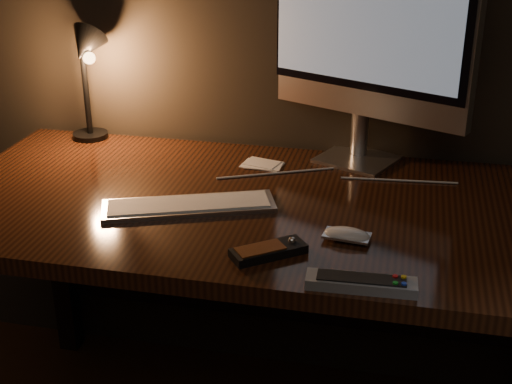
% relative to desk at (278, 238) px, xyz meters
% --- Properties ---
extents(desk, '(1.60, 0.75, 0.75)m').
position_rel_desk_xyz_m(desk, '(0.00, 0.00, 0.00)').
color(desk, black).
rests_on(desk, ground).
extents(monitor, '(0.55, 0.27, 0.61)m').
position_rel_desk_xyz_m(monitor, '(0.17, 0.24, 0.49)').
color(monitor, silver).
rests_on(monitor, desk).
extents(keyboard, '(0.41, 0.25, 0.01)m').
position_rel_desk_xyz_m(keyboard, '(-0.18, -0.14, 0.14)').
color(keyboard, silver).
rests_on(keyboard, desk).
extents(mouse, '(0.10, 0.06, 0.02)m').
position_rel_desk_xyz_m(mouse, '(0.19, -0.22, 0.14)').
color(mouse, white).
rests_on(mouse, desk).
extents(media_remote, '(0.16, 0.14, 0.03)m').
position_rel_desk_xyz_m(media_remote, '(0.04, -0.32, 0.14)').
color(media_remote, black).
rests_on(media_remote, desk).
extents(tv_remote, '(0.21, 0.06, 0.03)m').
position_rel_desk_xyz_m(tv_remote, '(0.23, -0.41, 0.14)').
color(tv_remote, gray).
rests_on(tv_remote, desk).
extents(papers, '(0.11, 0.08, 0.01)m').
position_rel_desk_xyz_m(papers, '(-0.07, 0.16, 0.13)').
color(papers, white).
rests_on(papers, desk).
extents(desk_lamp, '(0.16, 0.18, 0.34)m').
position_rel_desk_xyz_m(desk_lamp, '(-0.59, 0.23, 0.36)').
color(desk_lamp, black).
rests_on(desk_lamp, desk).
extents(cable, '(0.59, 0.15, 0.01)m').
position_rel_desk_xyz_m(cable, '(0.13, 0.10, 0.13)').
color(cable, white).
rests_on(cable, desk).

